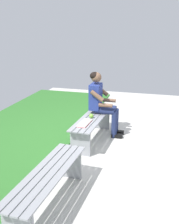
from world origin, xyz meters
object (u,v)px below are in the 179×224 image
at_px(bench_near, 92,123).
at_px(apple, 91,116).
at_px(bench_far, 48,181).
at_px(person_seated, 102,101).
at_px(book_open, 85,123).

bearing_deg(bench_near, apple, -15.44).
height_order(bench_far, person_seated, person_seated).
bearing_deg(apple, bench_near, 164.56).
height_order(bench_near, bench_far, same).
xyz_separation_m(person_seated, book_open, (0.70, -0.14, -0.23)).
height_order(bench_far, apple, apple).
bearing_deg(book_open, bench_far, 3.97).
bearing_deg(bench_far, person_seated, 177.56).
relative_size(bench_far, book_open, 3.84).
distance_m(person_seated, book_open, 0.75).
bearing_deg(person_seated, apple, -16.16).
bearing_deg(book_open, bench_near, 176.11).
bearing_deg(bench_near, book_open, -6.52).
bearing_deg(person_seated, book_open, -11.48).
bearing_deg(person_seated, bench_near, -16.21).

